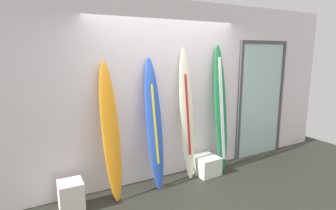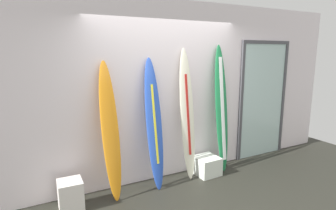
# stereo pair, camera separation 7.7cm
# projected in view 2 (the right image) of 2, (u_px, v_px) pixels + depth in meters

# --- Properties ---
(wall_back) EXTENTS (7.20, 0.20, 2.80)m
(wall_back) POSITION_uv_depth(u_px,v_px,m) (164.00, 91.00, 4.39)
(wall_back) COLOR white
(wall_back) RESTS_ON ground
(surfboard_sunset) EXTENTS (0.26, 0.42, 1.91)m
(surfboard_sunset) POSITION_uv_depth(u_px,v_px,m) (110.00, 131.00, 3.74)
(surfboard_sunset) COLOR orange
(surfboard_sunset) RESTS_ON ground
(surfboard_cobalt) EXTENTS (0.26, 0.42, 1.94)m
(surfboard_cobalt) POSITION_uv_depth(u_px,v_px,m) (154.00, 125.00, 4.05)
(surfboard_cobalt) COLOR blue
(surfboard_cobalt) RESTS_ON ground
(surfboard_ivory) EXTENTS (0.25, 0.32, 2.08)m
(surfboard_ivory) POSITION_uv_depth(u_px,v_px,m) (187.00, 116.00, 4.35)
(surfboard_ivory) COLOR #EAE7CC
(surfboard_ivory) RESTS_ON ground
(surfboard_emerald) EXTENTS (0.24, 0.33, 2.14)m
(surfboard_emerald) POSITION_uv_depth(u_px,v_px,m) (221.00, 109.00, 4.63)
(surfboard_emerald) COLOR #1C7540
(surfboard_emerald) RESTS_ON ground
(display_block_left) EXTENTS (0.39, 0.39, 0.30)m
(display_block_left) POSITION_uv_depth(u_px,v_px,m) (207.00, 166.00, 4.58)
(display_block_left) COLOR silver
(display_block_left) RESTS_ON ground
(display_block_center) EXTENTS (0.31, 0.31, 0.39)m
(display_block_center) POSITION_uv_depth(u_px,v_px,m) (71.00, 195.00, 3.55)
(display_block_center) COLOR white
(display_block_center) RESTS_ON ground
(glass_door) EXTENTS (1.16, 0.06, 2.22)m
(glass_door) POSITION_uv_depth(u_px,v_px,m) (263.00, 98.00, 5.28)
(glass_door) COLOR silver
(glass_door) RESTS_ON ground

